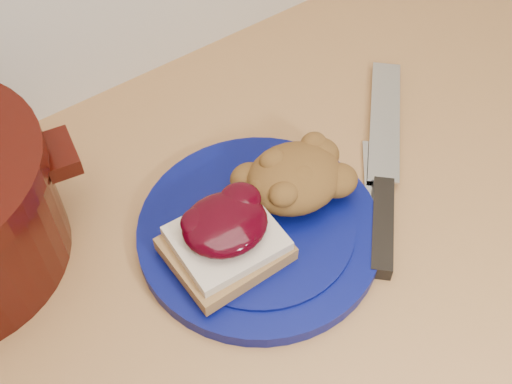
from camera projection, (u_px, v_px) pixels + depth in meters
plate at (259, 231)px, 0.70m from camera, size 0.29×0.29×0.02m
sandwich at (225, 237)px, 0.65m from camera, size 0.11×0.10×0.06m
stuffing_mound at (294, 178)px, 0.70m from camera, size 0.12×0.10×0.05m
chef_knife at (383, 194)px, 0.73m from camera, size 0.25×0.26×0.02m
butter_knife at (371, 197)px, 0.74m from camera, size 0.12×0.14×0.00m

